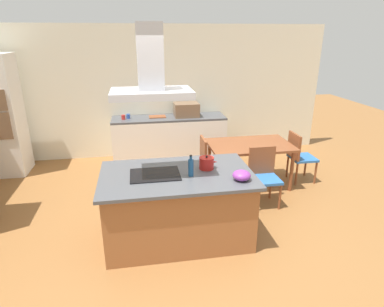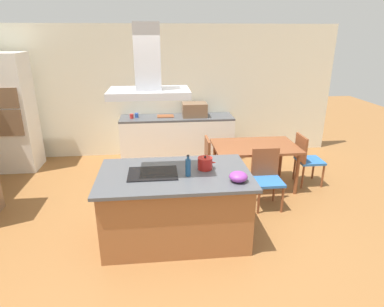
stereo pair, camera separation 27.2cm
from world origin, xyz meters
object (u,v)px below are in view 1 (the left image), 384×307
countertop_microwave (186,110)px  range_hood (151,74)px  olive_oil_bottle (191,167)px  coffee_mug_blue (128,116)px  cooktop (155,175)px  wall_oven_stack (0,116)px  chair_facing_island (264,172)px  tea_kettle (207,163)px  chair_at_left_end (197,160)px  cutting_board (157,117)px  coffee_mug_red (123,117)px  mixing_bowl (242,175)px  chair_at_right_end (299,154)px  dining_table (250,149)px

countertop_microwave → range_hood: size_ratio=0.56×
olive_oil_bottle → coffee_mug_blue: (-0.77, 3.01, -0.07)m
cooktop → wall_oven_stack: size_ratio=0.27×
chair_facing_island → range_hood: (-1.69, -0.70, 1.59)m
tea_kettle → olive_oil_bottle: bearing=-141.6°
chair_facing_island → olive_oil_bottle: bearing=-147.8°
chair_at_left_end → cooktop: bearing=-119.7°
cutting_board → chair_at_left_end: (0.54, -1.56, -0.40)m
coffee_mug_red → range_hood: 3.10m
cooktop → chair_facing_island: size_ratio=0.67×
coffee_mug_blue → range_hood: range_hood is taller
coffee_mug_blue → cutting_board: size_ratio=0.26×
mixing_bowl → cutting_board: (-0.75, 3.25, -0.05)m
range_hood → cutting_board: bearing=85.4°
chair_at_left_end → coffee_mug_red: bearing=129.6°
cutting_board → chair_at_left_end: bearing=-70.9°
chair_facing_island → coffee_mug_red: bearing=135.0°
chair_facing_island → range_hood: 2.43m
chair_facing_island → countertop_microwave: bearing=111.5°
tea_kettle → range_hood: 1.31m
coffee_mug_red → chair_at_right_end: (3.05, -1.48, -0.44)m
coffee_mug_red → chair_at_right_end: size_ratio=0.10×
wall_oven_stack → range_hood: 3.86m
countertop_microwave → chair_facing_island: (0.86, -2.18, -0.53)m
mixing_bowl → dining_table: 1.85m
wall_oven_stack → chair_at_left_end: (3.41, -1.28, -0.59)m
dining_table → coffee_mug_red: bearing=145.4°
cooktop → range_hood: 1.20m
coffee_mug_red → wall_oven_stack: size_ratio=0.04×
olive_oil_bottle → mixing_bowl: 0.61m
dining_table → chair_facing_island: 0.68m
cutting_board → olive_oil_bottle: bearing=-86.4°
coffee_mug_blue → wall_oven_stack: (-2.28, -0.26, 0.16)m
coffee_mug_red → chair_at_left_end: (1.22, -1.48, -0.44)m
cutting_board → range_hood: bearing=-94.6°
mixing_bowl → chair_at_right_end: bearing=46.1°
coffee_mug_red → wall_oven_stack: bearing=-174.9°
coffee_mug_red → chair_at_left_end: bearing=-50.4°
chair_at_left_end → cutting_board: bearing=109.1°
range_hood → tea_kettle: bearing=7.6°
cutting_board → chair_facing_island: bearing=-56.8°
mixing_bowl → chair_at_right_end: size_ratio=0.24×
countertop_microwave → chair_at_left_end: size_ratio=0.56×
range_hood → countertop_microwave: bearing=73.9°
tea_kettle → coffee_mug_blue: size_ratio=2.64×
olive_oil_bottle → tea_kettle: bearing=38.4°
mixing_bowl → range_hood: 1.54m
mixing_bowl → chair_at_right_end: (1.62, 1.68, -0.45)m
cutting_board → chair_facing_island: 2.69m
tea_kettle → chair_at_right_end: (1.95, 1.28, -0.47)m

